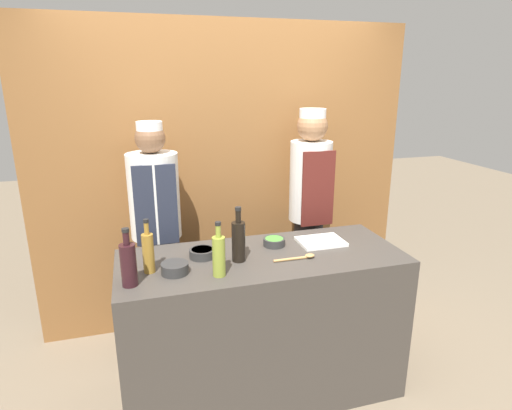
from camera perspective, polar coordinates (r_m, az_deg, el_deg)
name	(u,v)px	position (r m, az deg, el deg)	size (l,w,h in m)	color
ground_plane	(262,387)	(3.11, 0.78, -23.06)	(14.00, 14.00, 0.00)	#756651
cabinet_wall	(225,178)	(3.48, -4.12, 3.59)	(2.97, 0.18, 2.40)	brown
counter	(262,324)	(2.83, 0.82, -15.64)	(1.72, 0.69, 0.95)	#3D3833
sauce_bowl_purple	(202,253)	(2.59, -7.19, -6.32)	(0.16, 0.16, 0.05)	#2D2D2D
sauce_bowl_green	(274,241)	(2.74, 2.43, -4.88)	(0.14, 0.14, 0.05)	#2D2D2D
sauce_bowl_red	(175,268)	(2.41, -10.78, -8.21)	(0.15, 0.15, 0.06)	#2D2D2D
cutting_board	(321,241)	(2.82, 8.64, -4.83)	(0.29, 0.22, 0.02)	white
bottle_soy	(239,240)	(2.49, -2.35, -4.70)	(0.08, 0.08, 0.33)	black
bottle_wine	(128,263)	(2.30, -16.64, -7.48)	(0.08, 0.08, 0.31)	black
bottle_vinegar	(148,252)	(2.42, -14.17, -6.06)	(0.06, 0.06, 0.31)	olive
bottle_oil	(219,255)	(2.32, -4.98, -6.65)	(0.07, 0.07, 0.31)	olive
wooden_spoon	(300,257)	(2.56, 5.92, -6.95)	(0.26, 0.04, 0.03)	#B2844C
chef_left	(157,232)	(3.13, -13.09, -3.55)	(0.35, 0.35, 1.71)	#28282D
chef_right	(309,211)	(3.36, 7.11, -0.76)	(0.32, 0.32, 1.77)	#28282D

